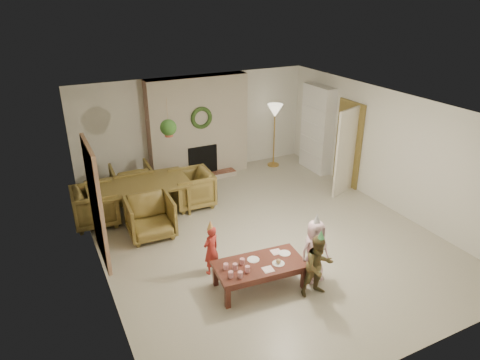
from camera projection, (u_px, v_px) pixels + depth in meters
floor at (263, 234)px, 8.37m from camera, size 7.00×7.00×0.00m
ceiling at (266, 108)px, 7.36m from camera, size 7.00×7.00×0.00m
wall_back at (196, 125)px, 10.73m from camera, size 7.00×0.00×7.00m
wall_front at (412, 282)px, 5.00m from camera, size 7.00×0.00×7.00m
wall_left at (95, 209)px, 6.65m from camera, size 0.00×7.00×7.00m
wall_right at (388, 150)px, 9.08m from camera, size 0.00×7.00×7.00m
fireplace_mass at (198, 127)px, 10.56m from camera, size 2.50×0.40×2.50m
fireplace_hearth at (205, 177)px, 10.76m from camera, size 1.60×0.30×0.12m
fireplace_firebox at (202, 160)px, 10.74m from camera, size 0.75×0.12×0.75m
fireplace_wreath at (202, 118)px, 10.25m from camera, size 0.54×0.10×0.54m
floor_lamp_base at (273, 165)px, 11.63m from camera, size 0.31×0.31×0.03m
floor_lamp_post at (274, 138)px, 11.32m from camera, size 0.03×0.03×1.51m
floor_lamp_shade at (275, 111)px, 11.03m from camera, size 0.40×0.40×0.34m
bookshelf_carcass at (317, 129)px, 10.96m from camera, size 0.30×1.00×2.20m
bookshelf_shelf_a at (315, 153)px, 11.22m from camera, size 0.30×0.92×0.03m
bookshelf_shelf_b at (316, 138)px, 11.06m from camera, size 0.30×0.92×0.03m
bookshelf_shelf_c at (317, 123)px, 10.89m from camera, size 0.30×0.92×0.03m
bookshelf_shelf_d at (318, 108)px, 10.73m from camera, size 0.30×0.92×0.03m
books_row_lower at (318, 150)px, 11.03m from camera, size 0.20×0.40×0.24m
books_row_mid at (314, 133)px, 11.03m from camera, size 0.20×0.44×0.24m
books_row_upper at (319, 119)px, 10.75m from camera, size 0.20×0.36×0.22m
door_frame at (348, 144)px, 10.14m from camera, size 0.05×0.86×2.04m
door_leaf at (346, 152)px, 9.69m from camera, size 0.77×0.32×2.00m
curtain_panel at (96, 203)px, 6.83m from camera, size 0.06×1.20×2.00m
dining_table at (140, 200)px, 8.94m from camera, size 2.08×1.22×0.72m
dining_chair_near at (150, 217)px, 8.17m from camera, size 0.88×0.90×0.79m
dining_chair_far at (132, 182)px, 9.67m from camera, size 0.88×0.90×0.79m
dining_chair_left at (96, 206)px, 8.59m from camera, size 0.90×0.88×0.79m
dining_chair_right at (192, 189)px, 9.34m from camera, size 0.90×0.88×0.79m
hanging_plant_cord at (168, 116)px, 8.20m from camera, size 0.01×0.01×0.70m
hanging_plant_pot at (169, 133)px, 8.34m from camera, size 0.16×0.16×0.12m
hanging_plant_foliage at (168, 128)px, 8.29m from camera, size 0.32×0.32×0.32m
coffee_table_top at (260, 265)px, 6.74m from camera, size 1.47×0.83×0.07m
coffee_table_apron at (260, 269)px, 6.77m from camera, size 1.35×0.71×0.09m
coffee_leg_fl at (228, 297)px, 6.37m from camera, size 0.08×0.08×0.37m
coffee_leg_fr at (304, 278)px, 6.80m from camera, size 0.08×0.08×0.37m
coffee_leg_bl at (215, 275)px, 6.86m from camera, size 0.08×0.08×0.37m
coffee_leg_br at (287, 258)px, 7.29m from camera, size 0.08×0.08×0.37m
cup_a at (231, 274)px, 6.39m from camera, size 0.08×0.08×0.10m
cup_b at (226, 266)px, 6.57m from camera, size 0.08×0.08×0.10m
cup_c at (240, 275)px, 6.39m from camera, size 0.08×0.08×0.10m
cup_d at (235, 267)px, 6.57m from camera, size 0.08×0.08×0.10m
cup_e at (247, 269)px, 6.51m from camera, size 0.08×0.08×0.10m
cup_f at (242, 261)px, 6.69m from camera, size 0.08×0.08×0.10m
plate_a at (253, 259)px, 6.82m from camera, size 0.21×0.21×0.01m
plate_b at (278, 263)px, 6.72m from camera, size 0.21×0.21×0.01m
plate_c at (285, 253)px, 6.98m from camera, size 0.21×0.21×0.01m
food_scoop at (278, 261)px, 6.71m from camera, size 0.08×0.08×0.08m
napkin_left at (268, 269)px, 6.58m from camera, size 0.18×0.18×0.01m
napkin_right at (276, 252)px, 7.02m from camera, size 0.18×0.18×0.01m
child_red at (211, 250)px, 7.07m from camera, size 0.37×0.31×0.87m
party_hat_red at (210, 225)px, 6.88m from camera, size 0.12×0.12×0.17m
child_plaid at (318, 266)px, 6.53m from camera, size 0.53×0.43×1.02m
party_hat_plaid at (321, 235)px, 6.31m from camera, size 0.16×0.16×0.17m
child_pink at (314, 251)px, 6.88m from camera, size 0.53×0.35×1.07m
party_hat_pink at (317, 219)px, 6.64m from camera, size 0.16×0.16×0.19m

